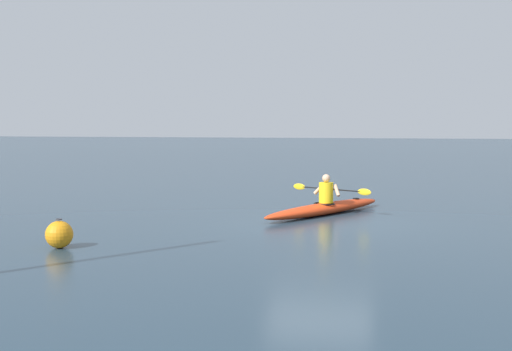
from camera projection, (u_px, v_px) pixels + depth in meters
name	position (u px, v px, depth m)	size (l,w,h in m)	color
ground_plane	(320.00, 224.00, 15.84)	(160.00, 160.00, 0.00)	#233847
kayak	(325.00, 208.00, 17.50)	(2.97, 4.48, 0.30)	red
kayaker	(327.00, 191.00, 17.50)	(2.17, 1.29, 0.75)	yellow
mooring_buoy_white_far	(59.00, 234.00, 12.82)	(0.53, 0.53, 0.57)	orange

